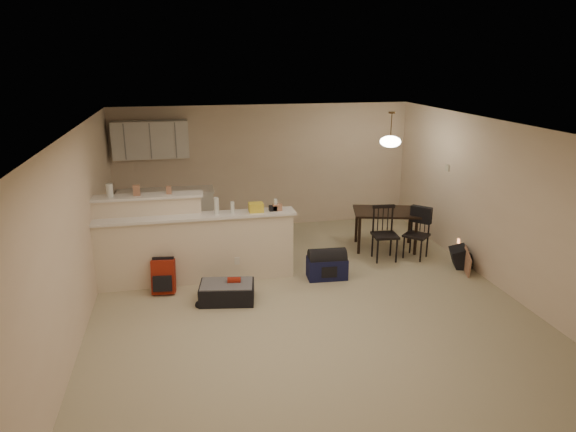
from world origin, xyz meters
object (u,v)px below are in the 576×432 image
object	(u,v)px
dining_table	(386,215)
red_backpack	(164,276)
pendant_lamp	(390,141)
suitcase	(227,292)
dining_chair_near	(385,234)
navy_duffel	(327,268)
dining_chair_far	(416,234)
black_daypack	(460,257)

from	to	relation	value
dining_table	red_backpack	distance (m)	4.12
pendant_lamp	red_backpack	world-z (taller)	pendant_lamp
pendant_lamp	suitcase	size ratio (longest dim) A/B	0.80
dining_chair_near	pendant_lamp	bearing A→B (deg)	71.93
dining_table	navy_duffel	world-z (taller)	dining_table
navy_duffel	dining_chair_far	bearing A→B (deg)	20.14
dining_chair_far	black_daypack	bearing A→B (deg)	3.98
dining_chair_near	suitcase	distance (m)	3.04
dining_chair_near	suitcase	world-z (taller)	dining_chair_near
dining_table	black_daypack	bearing A→B (deg)	-35.15
dining_table	pendant_lamp	distance (m)	1.36
pendant_lamp	navy_duffel	distance (m)	2.55
navy_duffel	pendant_lamp	bearing A→B (deg)	40.85
pendant_lamp	dining_chair_near	world-z (taller)	pendant_lamp
dining_table	dining_chair_far	xyz separation A→B (m)	(0.35, -0.55, -0.19)
red_backpack	black_daypack	distance (m)	4.87
dining_chair_near	dining_chair_far	distance (m)	0.58
dining_table	dining_chair_far	bearing A→B (deg)	-43.05
dining_table	navy_duffel	size ratio (longest dim) A/B	2.11
dining_chair_near	navy_duffel	bearing A→B (deg)	-150.39
red_backpack	dining_chair_far	bearing A→B (deg)	13.48
suitcase	navy_duffel	size ratio (longest dim) A/B	1.25
dining_table	pendant_lamp	world-z (taller)	pendant_lamp
dining_table	red_backpack	bearing A→B (deg)	-150.06
dining_table	red_backpack	size ratio (longest dim) A/B	2.59
dining_table	suitcase	xyz separation A→B (m)	(-3.06, -1.57, -0.50)
suitcase	dining_table	bearing A→B (deg)	36.40
dining_chair_far	pendant_lamp	bearing A→B (deg)	169.44
dining_chair_far	red_backpack	bearing A→B (deg)	-125.88
dining_chair_near	suitcase	bearing A→B (deg)	-155.11
dining_chair_far	navy_duffel	world-z (taller)	dining_chair_far
dining_chair_near	navy_duffel	world-z (taller)	dining_chair_near
dining_table	pendant_lamp	bearing A→B (deg)	59.61
pendant_lamp	suitcase	world-z (taller)	pendant_lamp
suitcase	navy_duffel	bearing A→B (deg)	25.72
dining_chair_far	suitcase	xyz separation A→B (m)	(-3.41, -1.02, -0.31)
suitcase	dining_chair_far	bearing A→B (deg)	25.83
pendant_lamp	black_daypack	xyz separation A→B (m)	(0.92, -1.08, -1.82)
suitcase	pendant_lamp	bearing A→B (deg)	36.40
pendant_lamp	dining_chair_far	distance (m)	1.68
pendant_lamp	red_backpack	bearing A→B (deg)	-164.66
pendant_lamp	dining_chair_near	size ratio (longest dim) A/B	0.65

